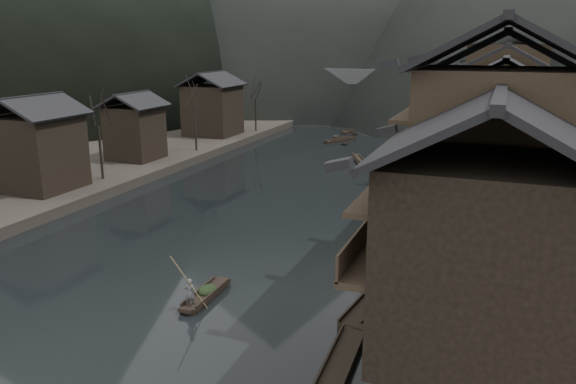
% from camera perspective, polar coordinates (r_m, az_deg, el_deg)
% --- Properties ---
extents(water, '(300.00, 300.00, 0.00)m').
position_cam_1_polar(water, '(35.32, -10.63, -8.07)').
color(water, black).
rests_on(water, ground).
extents(left_bank, '(40.00, 200.00, 1.20)m').
position_cam_1_polar(left_bank, '(86.45, -16.73, 5.74)').
color(left_bank, '#2D2823').
rests_on(left_bank, ground).
extents(stilt_houses, '(9.00, 67.60, 15.84)m').
position_cam_1_polar(stilt_houses, '(47.64, 20.93, 8.31)').
color(stilt_houses, black).
rests_on(stilt_houses, ground).
extents(left_houses, '(8.10, 53.20, 8.73)m').
position_cam_1_polar(left_houses, '(61.39, -17.54, 6.86)').
color(left_houses, black).
rests_on(left_houses, left_bank).
extents(bare_trees, '(3.93, 62.14, 7.85)m').
position_cam_1_polar(bare_trees, '(54.32, -18.72, 6.84)').
color(bare_trees, black).
rests_on(bare_trees, left_bank).
extents(moored_sampans, '(2.64, 73.31, 0.47)m').
position_cam_1_polar(moored_sampans, '(57.36, 14.93, 0.94)').
color(moored_sampans, black).
rests_on(moored_sampans, water).
extents(midriver_boats, '(10.52, 43.37, 0.45)m').
position_cam_1_polar(midriver_boats, '(83.94, 6.94, 5.73)').
color(midriver_boats, black).
rests_on(midriver_boats, water).
extents(stone_bridge, '(40.00, 6.00, 9.00)m').
position_cam_1_polar(stone_bridge, '(101.34, 11.20, 9.96)').
color(stone_bridge, '#4C4C4F').
rests_on(stone_bridge, ground).
extents(hero_sampan, '(1.02, 4.52, 0.43)m').
position_cam_1_polar(hero_sampan, '(31.78, -8.34, -10.29)').
color(hero_sampan, black).
rests_on(hero_sampan, water).
extents(cargo_heap, '(0.99, 1.30, 0.59)m').
position_cam_1_polar(cargo_heap, '(31.72, -8.19, -9.29)').
color(cargo_heap, black).
rests_on(cargo_heap, hero_sampan).
extents(boatman, '(0.62, 0.43, 1.61)m').
position_cam_1_polar(boatman, '(30.14, -9.95, -9.68)').
color(boatman, '#5D5D60').
rests_on(boatman, hero_sampan).
extents(bamboo_pole, '(1.51, 1.76, 4.02)m').
position_cam_1_polar(bamboo_pole, '(28.98, -9.86, -4.69)').
color(bamboo_pole, '#8C7A51').
rests_on(bamboo_pole, boatman).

